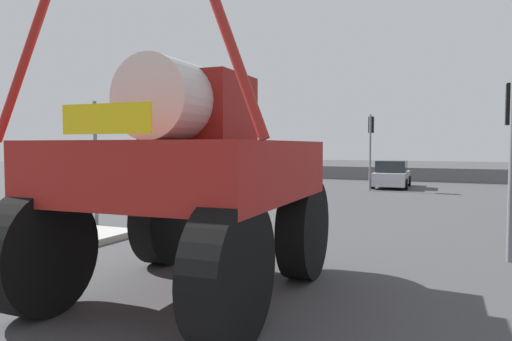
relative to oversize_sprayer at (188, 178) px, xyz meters
The scene contains 8 objects.
ground_plane 10.07m from the oversize_sprayer, 92.72° to the left, with size 120.00×120.00×0.00m, color #424244.
oversize_sprayer is the anchor object (origin of this frame).
sedan_ahead 21.05m from the oversize_sprayer, 89.82° to the left, with size 2.04×4.18×1.52m.
traffic_signal_near_left 7.61m from the oversize_sprayer, 142.54° to the left, with size 0.24×0.54×3.65m.
traffic_signal_near_right 6.70m from the oversize_sprayer, 43.83° to the left, with size 0.24×0.54×3.71m.
traffic_signal_far_left 18.67m from the oversize_sprayer, 92.07° to the left, with size 0.24×0.55×3.95m.
bare_tree_left 17.73m from the oversize_sprayer, 125.44° to the left, with size 2.97×2.97×5.38m.
roadside_barrier 26.25m from the oversize_sprayer, 91.03° to the left, with size 31.28×0.24×0.90m, color #59595B.
Camera 1 is at (4.49, 1.78, 2.35)m, focal length 33.32 mm.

